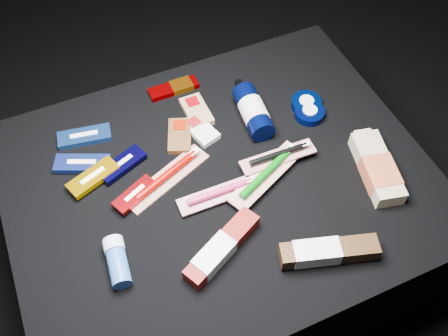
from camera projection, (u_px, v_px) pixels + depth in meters
name	position (u px, v px, depth m)	size (l,w,h in m)	color
ground	(221.00, 252.00, 1.50)	(3.00, 3.00, 0.00)	black
cloth_table	(220.00, 220.00, 1.34)	(0.98, 0.78, 0.40)	black
luna_bar_0	(85.00, 136.00, 1.24)	(0.14, 0.07, 0.02)	navy
luna_bar_1	(82.00, 164.00, 1.18)	(0.14, 0.10, 0.02)	#1E3496
luna_bar_2	(122.00, 164.00, 1.18)	(0.13, 0.08, 0.02)	#060331
luna_bar_3	(93.00, 177.00, 1.16)	(0.13, 0.09, 0.02)	#D39600
luna_bar_4	(135.00, 194.00, 1.13)	(0.11, 0.08, 0.01)	maroon
clif_bar_0	(180.00, 135.00, 1.24)	(0.09, 0.12, 0.02)	#512F15
clif_bar_1	(199.00, 129.00, 1.25)	(0.08, 0.11, 0.02)	silver
clif_bar_2	(196.00, 110.00, 1.28)	(0.06, 0.11, 0.02)	#987552
power_bar	(176.00, 87.00, 1.33)	(0.13, 0.04, 0.02)	#7B0001
lotion_bottle	(253.00, 111.00, 1.25)	(0.08, 0.20, 0.06)	black
cream_tin_upper	(306.00, 103.00, 1.29)	(0.08, 0.08, 0.02)	black
cream_tin_lower	(309.00, 113.00, 1.28)	(0.08, 0.08, 0.02)	black
bodywash_bottle	(377.00, 169.00, 1.16)	(0.11, 0.21, 0.04)	tan
deodorant_stick	(117.00, 261.00, 1.03)	(0.05, 0.11, 0.04)	#27509E
toothbrush_pack_0	(168.00, 176.00, 1.17)	(0.23, 0.13, 0.03)	#AAA19F
toothbrush_pack_1	(221.00, 193.00, 1.13)	(0.20, 0.05, 0.02)	silver
toothbrush_pack_2	(267.00, 173.00, 1.15)	(0.23, 0.14, 0.03)	silver
toothbrush_pack_3	(279.00, 155.00, 1.18)	(0.19, 0.05, 0.02)	beige
toothpaste_carton_red	(219.00, 250.00, 1.05)	(0.20, 0.13, 0.04)	maroon
toothpaste_carton_green	(324.00, 252.00, 1.04)	(0.21, 0.10, 0.04)	#321E0D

